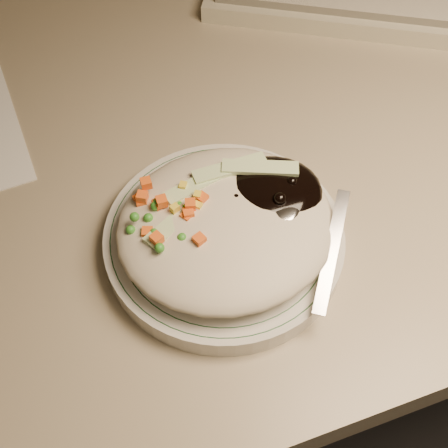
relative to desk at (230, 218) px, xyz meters
name	(u,v)px	position (x,y,z in m)	size (l,w,h in m)	color
desk	(230,218)	(0.00, 0.00, 0.00)	(1.40, 0.70, 0.74)	gray
plate	(224,240)	(-0.07, -0.16, 0.21)	(0.22, 0.22, 0.02)	silver
plate_rim	(224,234)	(-0.07, -0.16, 0.22)	(0.21, 0.21, 0.00)	#144723
meal	(229,220)	(-0.06, -0.16, 0.24)	(0.21, 0.19, 0.05)	#B8B095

